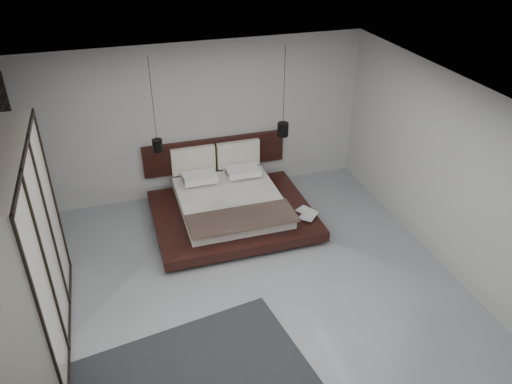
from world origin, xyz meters
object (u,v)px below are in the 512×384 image
object	(u,v)px
bed	(230,204)
pendant_left	(157,145)
lattice_screen	(18,163)
pendant_right	(283,129)
wardrobe	(22,253)

from	to	relation	value
bed	pendant_left	xyz separation A→B (m)	(-1.08, 0.40, 1.09)
lattice_screen	pendant_left	size ratio (longest dim) A/B	1.69
lattice_screen	bed	world-z (taller)	lattice_screen
pendant_right	wardrobe	size ratio (longest dim) A/B	0.60
bed	pendant_right	bearing A→B (deg)	20.26
bed	pendant_left	bearing A→B (deg)	159.74
pendant_left	pendant_right	distance (m)	2.16
pendant_left	wardrobe	distance (m)	2.93
bed	pendant_right	distance (m)	1.58
wardrobe	bed	bearing A→B (deg)	32.25
lattice_screen	bed	size ratio (longest dim) A/B	0.99
bed	pendant_left	world-z (taller)	pendant_left
bed	wardrobe	size ratio (longest dim) A/B	1.02
lattice_screen	pendant_right	bearing A→B (deg)	-1.84
lattice_screen	pendant_right	world-z (taller)	pendant_right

